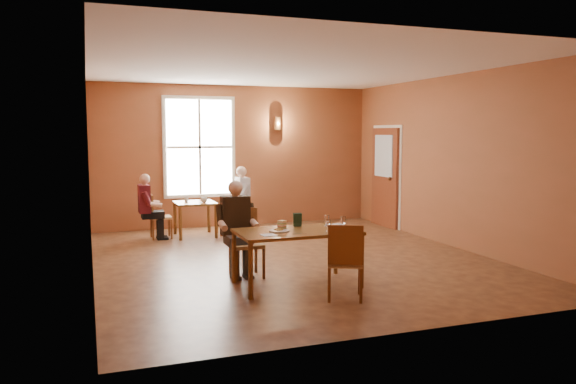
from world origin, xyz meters
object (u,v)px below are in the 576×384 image
object	(u,v)px
main_table	(297,258)
chair_diner_white	(228,212)
diner_maroon	(159,207)
chair_diner_maroon	(161,216)
chair_diner_main	(247,243)
diner_white	(229,202)
chair_empty	(345,261)
second_table	(195,219)
diner_main	(247,232)

from	to	relation	value
main_table	chair_diner_white	size ratio (longest dim) A/B	1.76
main_table	chair_diner_white	world-z (taller)	chair_diner_white
main_table	diner_maroon	xyz separation A→B (m)	(-1.29, 3.98, 0.23)
main_table	chair_diner_maroon	size ratio (longest dim) A/B	1.85
chair_diner_main	diner_white	bearing A→B (deg)	-99.73
chair_diner_main	chair_empty	world-z (taller)	chair_diner_main
chair_diner_main	diner_white	xyz separation A→B (m)	(0.57, 3.33, 0.17)
chair_diner_white	chair_diner_maroon	world-z (taller)	chair_diner_white
second_table	diner_white	bearing A→B (deg)	0.00
diner_white	main_table	bearing A→B (deg)	178.97
chair_diner_white	diner_white	bearing A→B (deg)	-90.00
diner_main	chair_diner_maroon	xyz separation A→B (m)	(-0.76, 3.36, -0.22)
diner_main	chair_empty	xyz separation A→B (m)	(0.84, -1.36, -0.18)
second_table	chair_diner_main	bearing A→B (deg)	-88.14
main_table	second_table	size ratio (longest dim) A/B	2.06
second_table	diner_white	xyz separation A→B (m)	(0.68, 0.00, 0.31)
diner_maroon	main_table	bearing A→B (deg)	17.92
second_table	chair_diner_maroon	world-z (taller)	chair_diner_maroon
chair_diner_main	diner_white	size ratio (longest dim) A/B	0.73
diner_main	second_table	distance (m)	3.38
main_table	diner_main	size ratio (longest dim) A/B	1.22
chair_diner_white	diner_maroon	size ratio (longest dim) A/B	0.74
chair_empty	chair_diner_main	bearing A→B (deg)	145.36
main_table	chair_diner_maroon	bearing A→B (deg)	107.53
second_table	diner_maroon	size ratio (longest dim) A/B	0.63
chair_empty	second_table	size ratio (longest dim) A/B	1.23
chair_diner_white	chair_diner_maroon	size ratio (longest dim) A/B	1.05
chair_empty	diner_white	world-z (taller)	diner_white
diner_main	chair_diner_white	size ratio (longest dim) A/B	1.45
chair_diner_main	diner_main	world-z (taller)	diner_main
second_table	chair_diner_maroon	size ratio (longest dim) A/B	0.90
diner_maroon	diner_main	bearing A→B (deg)	13.19
diner_maroon	diner_white	bearing A→B (deg)	90.00
diner_main	diner_maroon	world-z (taller)	diner_main
chair_diner_main	chair_diner_white	size ratio (longest dim) A/B	1.06
chair_diner_white	chair_diner_maroon	distance (m)	1.30
diner_main	diner_maroon	xyz separation A→B (m)	(-0.79, 3.36, -0.04)
chair_diner_maroon	diner_maroon	size ratio (longest dim) A/B	0.70
diner_maroon	chair_diner_main	bearing A→B (deg)	13.31
chair_diner_maroon	diner_white	bearing A→B (deg)	90.00
chair_empty	diner_white	size ratio (longest dim) A/B	0.72
chair_diner_white	diner_white	distance (m)	0.20
chair_diner_main	diner_main	xyz separation A→B (m)	(0.00, -0.03, 0.17)
chair_diner_main	chair_diner_maroon	bearing A→B (deg)	-77.18
diner_white	chair_diner_maroon	bearing A→B (deg)	90.00
chair_diner_main	second_table	size ratio (longest dim) A/B	1.24
chair_empty	chair_diner_maroon	distance (m)	4.99
main_table	chair_empty	bearing A→B (deg)	-65.36
second_table	chair_diner_white	xyz separation A→B (m)	(0.65, 0.00, 0.11)
chair_empty	diner_white	xyz separation A→B (m)	(-0.27, 4.73, 0.18)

